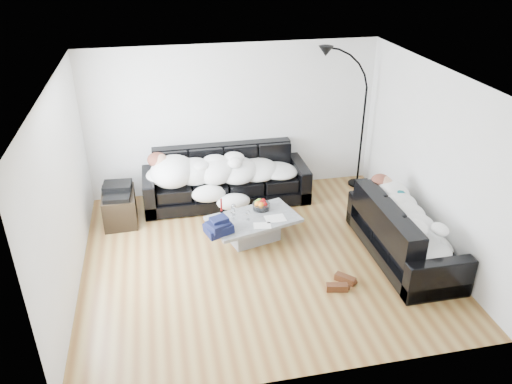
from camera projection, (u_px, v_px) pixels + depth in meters
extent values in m
plane|color=brown|center=(260.00, 256.00, 7.23)|extent=(5.00, 5.00, 0.00)
cube|color=silver|center=(233.00, 120.00, 8.58)|extent=(5.00, 0.02, 2.60)
cube|color=silver|center=(64.00, 193.00, 6.18)|extent=(0.02, 4.50, 2.60)
cube|color=silver|center=(433.00, 160.00, 7.07)|extent=(0.02, 4.50, 2.60)
plane|color=white|center=(261.00, 79.00, 6.02)|extent=(5.00, 5.00, 0.00)
cube|color=black|center=(226.00, 177.00, 8.52)|extent=(2.80, 0.97, 0.91)
cube|color=black|center=(405.00, 230.00, 7.06)|extent=(0.91, 2.11, 0.86)
ellipsoid|color=#0E6367|center=(384.00, 191.00, 7.48)|extent=(0.42, 0.38, 0.20)
cube|color=#939699|center=(254.00, 229.00, 7.54)|extent=(1.46, 1.09, 0.38)
cylinder|color=white|center=(261.00, 204.00, 7.65)|extent=(0.27, 0.27, 0.16)
cylinder|color=white|center=(234.00, 209.00, 7.50)|extent=(0.09, 0.09, 0.18)
cylinder|color=white|center=(233.00, 214.00, 7.38)|extent=(0.10, 0.10, 0.18)
cylinder|color=white|center=(248.00, 215.00, 7.37)|extent=(0.07, 0.07, 0.15)
cylinder|color=maroon|center=(221.00, 206.00, 7.55)|extent=(0.05, 0.05, 0.22)
cylinder|color=maroon|center=(222.00, 206.00, 7.55)|extent=(0.05, 0.05, 0.23)
cube|color=silver|center=(275.00, 218.00, 7.43)|extent=(0.31, 0.24, 0.01)
cube|color=silver|center=(262.00, 225.00, 7.25)|extent=(0.28, 0.21, 0.01)
cube|color=black|center=(120.00, 207.00, 7.99)|extent=(0.53, 0.75, 0.51)
cube|color=black|center=(117.00, 190.00, 7.85)|extent=(0.46, 0.37, 0.13)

